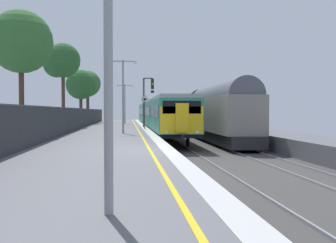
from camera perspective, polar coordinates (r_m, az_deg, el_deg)
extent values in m
cube|color=slate|center=(16.21, -10.36, -5.87)|extent=(6.40, 110.00, 1.00)
cube|color=silver|center=(16.19, -0.06, -4.05)|extent=(0.60, 110.00, 0.01)
cube|color=yellow|center=(16.13, -2.71, -4.08)|extent=(0.12, 110.00, 0.01)
cube|color=#423F3D|center=(17.88, 18.92, -7.18)|extent=(11.00, 110.00, 0.20)
cube|color=gray|center=(16.44, 3.38, -7.36)|extent=(0.07, 110.00, 0.08)
cube|color=gray|center=(16.73, 8.27, -7.22)|extent=(0.07, 110.00, 0.08)
cube|color=gray|center=(17.54, 16.48, -6.86)|extent=(0.07, 110.00, 0.08)
cube|color=gray|center=(18.13, 20.71, -6.63)|extent=(0.07, 110.00, 0.08)
cube|color=#2D846B|center=(34.23, -0.34, 1.01)|extent=(2.80, 20.34, 2.30)
cube|color=black|center=(34.26, -0.34, -1.12)|extent=(2.64, 19.74, 0.25)
cube|color=#999E9E|center=(34.24, -0.34, 3.14)|extent=(2.68, 20.34, 0.24)
cube|color=black|center=(34.12, -2.70, 1.51)|extent=(0.02, 18.74, 0.84)
cube|color=teal|center=(29.04, -2.13, 0.72)|extent=(0.03, 1.10, 1.90)
cube|color=teal|center=(39.20, -3.13, 0.93)|extent=(0.03, 1.10, 1.90)
cylinder|color=black|center=(26.70, -0.41, -2.94)|extent=(0.12, 0.84, 0.84)
cylinder|color=black|center=(26.89, 2.90, -2.91)|extent=(0.12, 0.84, 0.84)
cylinder|color=black|center=(41.76, -2.43, -1.32)|extent=(0.12, 0.84, 0.84)
cylinder|color=black|center=(41.89, -0.29, -1.31)|extent=(0.12, 0.84, 0.84)
cube|color=#2D846B|center=(55.10, -2.48, 1.21)|extent=(2.80, 20.34, 2.30)
cube|color=black|center=(55.12, -2.48, -0.12)|extent=(2.64, 19.74, 0.25)
cube|color=#999E9E|center=(55.11, -2.48, 2.53)|extent=(2.68, 20.34, 0.24)
cube|color=black|center=(55.03, -3.95, 1.52)|extent=(0.02, 18.74, 0.84)
cube|color=teal|center=(49.95, -3.74, 1.06)|extent=(0.03, 1.10, 1.90)
cube|color=teal|center=(60.12, -4.12, 1.14)|extent=(0.03, 1.10, 1.90)
cylinder|color=black|center=(47.55, -2.86, -0.98)|extent=(0.12, 0.84, 0.84)
cylinder|color=black|center=(47.66, -0.98, -0.97)|extent=(0.12, 0.84, 0.84)
cylinder|color=black|center=(62.66, -3.61, -0.37)|extent=(0.12, 0.84, 0.84)
cylinder|color=black|center=(62.74, -2.19, -0.37)|extent=(0.12, 0.84, 0.84)
cube|color=yellow|center=(24.17, 2.02, 0.20)|extent=(2.70, 0.10, 1.70)
cube|color=black|center=(24.16, 2.02, 2.10)|extent=(2.40, 0.08, 0.80)
cube|color=yellow|center=(24.03, 2.07, 0.55)|extent=(0.80, 0.24, 1.80)
cylinder|color=white|center=(24.03, -0.21, -1.60)|extent=(0.18, 0.06, 0.18)
cylinder|color=white|center=(24.29, 4.26, -1.57)|extent=(0.18, 0.06, 0.18)
cylinder|color=black|center=(23.93, 2.11, -2.21)|extent=(0.20, 0.35, 0.20)
cube|color=black|center=(55.12, -2.48, 2.79)|extent=(0.60, 0.90, 0.20)
cube|color=#232326|center=(31.04, 7.76, -2.09)|extent=(2.30, 14.68, 0.79)
cube|color=gray|center=(30.98, 7.77, 1.02)|extent=(2.60, 13.88, 2.58)
cylinder|color=#515660|center=(30.99, 7.78, 3.41)|extent=(2.39, 13.48, 2.39)
cylinder|color=black|center=(25.69, 8.90, -3.13)|extent=(0.12, 0.84, 0.84)
cylinder|color=black|center=(26.13, 12.21, -3.07)|extent=(0.12, 0.84, 0.84)
cylinder|color=black|center=(36.10, 4.54, -1.78)|extent=(0.12, 0.84, 0.84)
cylinder|color=black|center=(36.41, 6.96, -1.75)|extent=(0.12, 0.84, 0.84)
cube|color=#232326|center=(46.20, 3.20, -0.89)|extent=(2.30, 14.68, 0.79)
cube|color=gray|center=(46.16, 3.20, 1.20)|extent=(2.60, 13.88, 2.58)
cylinder|color=#515660|center=(46.17, 3.20, 2.80)|extent=(2.39, 13.48, 2.39)
cylinder|color=black|center=(40.82, 3.31, -1.39)|extent=(0.12, 0.84, 0.84)
cylinder|color=black|center=(41.10, 5.46, -1.38)|extent=(0.12, 0.84, 0.84)
cylinder|color=black|center=(51.38, 1.39, -0.79)|extent=(0.12, 0.84, 0.84)
cylinder|color=black|center=(51.60, 3.11, -0.78)|extent=(0.12, 0.84, 0.84)
cube|color=#232326|center=(61.53, 0.90, -0.29)|extent=(2.30, 14.68, 0.79)
cube|color=gray|center=(61.50, 0.90, 1.28)|extent=(2.60, 13.88, 2.58)
cylinder|color=#515660|center=(61.50, 0.90, 2.49)|extent=(2.39, 13.48, 2.39)
cylinder|color=black|center=(56.14, 0.76, -0.59)|extent=(0.12, 0.84, 0.84)
cylinder|color=black|center=(56.34, 2.34, -0.58)|extent=(0.12, 0.84, 0.84)
cylinder|color=black|center=(66.75, -0.32, -0.25)|extent=(0.12, 0.84, 0.84)
cylinder|color=black|center=(66.92, 1.01, -0.25)|extent=(0.12, 0.84, 0.84)
cube|color=#232326|center=(76.91, -0.48, 0.08)|extent=(2.30, 14.68, 0.79)
cube|color=gray|center=(76.89, -0.48, 1.33)|extent=(2.60, 13.88, 2.58)
cylinder|color=#515660|center=(76.90, -0.48, 2.30)|extent=(2.39, 13.48, 2.39)
cylinder|color=black|center=(71.53, -0.69, -0.13)|extent=(0.12, 0.84, 0.84)
cylinder|color=black|center=(71.69, 0.55, -0.13)|extent=(0.12, 0.84, 0.84)
cylinder|color=black|center=(82.17, -1.38, 0.08)|extent=(0.12, 0.84, 0.84)
cylinder|color=black|center=(82.31, -0.30, 0.09)|extent=(0.12, 0.84, 0.84)
cylinder|color=#47474C|center=(38.20, -3.56, 2.74)|extent=(0.18, 0.18, 4.78)
cube|color=#47474C|center=(38.34, -2.89, 6.31)|extent=(0.90, 0.12, 0.12)
cube|color=black|center=(38.32, -2.29, 5.49)|extent=(0.28, 0.20, 1.00)
cylinder|color=black|center=(38.23, -2.28, 5.98)|extent=(0.16, 0.04, 0.16)
cylinder|color=yellow|center=(38.20, -2.28, 5.50)|extent=(0.16, 0.04, 0.16)
cylinder|color=black|center=(38.18, -2.28, 5.02)|extent=(0.16, 0.04, 0.16)
cube|color=black|center=(38.28, -2.29, 4.37)|extent=(0.32, 0.16, 0.24)
cylinder|color=#59595B|center=(33.66, -3.40, 1.00)|extent=(0.08, 0.08, 2.54)
cylinder|color=black|center=(33.67, -3.41, 3.26)|extent=(0.59, 0.02, 0.59)
cylinder|color=silver|center=(33.66, -3.40, 3.26)|extent=(0.56, 0.02, 0.56)
cube|color=black|center=(33.64, -3.40, 3.26)|extent=(0.24, 0.01, 0.18)
cylinder|color=#93999E|center=(6.13, -8.72, 13.03)|extent=(0.14, 0.14, 5.61)
cylinder|color=#93999E|center=(27.84, -6.57, 3.61)|extent=(0.14, 0.14, 5.19)
cube|color=#93999E|center=(28.04, -5.65, 8.71)|extent=(0.90, 0.08, 0.08)
cylinder|color=silver|center=(28.04, -4.72, 8.55)|extent=(0.20, 0.20, 0.18)
cube|color=#93999E|center=(28.05, -7.51, 8.70)|extent=(0.90, 0.08, 0.08)
cylinder|color=silver|center=(28.06, -8.44, 8.53)|extent=(0.20, 0.20, 0.18)
cylinder|color=#93999E|center=(49.66, -6.31, 2.55)|extent=(0.14, 0.14, 4.93)
cube|color=#93999E|center=(49.76, -5.80, 5.27)|extent=(0.90, 0.08, 0.08)
cylinder|color=silver|center=(49.76, -5.27, 5.18)|extent=(0.20, 0.20, 0.18)
cube|color=#93999E|center=(49.76, -6.84, 5.27)|extent=(0.90, 0.08, 0.08)
cylinder|color=silver|center=(49.77, -7.36, 5.17)|extent=(0.20, 0.20, 0.18)
cube|color=#282B2D|center=(16.58, -20.60, -0.92)|extent=(0.03, 99.00, 1.80)
cube|color=#38383D|center=(16.57, -20.63, 2.20)|extent=(0.06, 99.00, 0.06)
cylinder|color=#38383D|center=(16.58, -20.60, -0.92)|extent=(0.07, 0.07, 1.80)
cylinder|color=#38383D|center=(28.04, -14.57, 0.10)|extent=(0.07, 0.07, 1.80)
cylinder|color=#38383D|center=(39.63, -12.04, 0.52)|extent=(0.07, 0.07, 1.80)
cylinder|color=#38383D|center=(51.27, -10.66, 0.75)|extent=(0.07, 0.07, 1.80)
cylinder|color=#38383D|center=(62.92, -9.79, 0.89)|extent=(0.07, 0.07, 1.80)
cylinder|color=#473323|center=(50.88, -12.59, 1.92)|extent=(0.40, 0.40, 3.92)
sphere|color=#285628|center=(50.99, -12.61, 5.29)|extent=(3.76, 3.76, 3.76)
sphere|color=#285628|center=(51.08, -12.89, 4.75)|extent=(2.36, 2.36, 2.36)
cylinder|color=#473323|center=(40.53, -15.03, 3.27)|extent=(0.34, 0.34, 5.70)
sphere|color=#285628|center=(40.83, -15.06, 8.60)|extent=(3.44, 3.44, 3.44)
sphere|color=#285628|center=(40.60, -15.95, 8.03)|extent=(2.61, 2.61, 2.61)
cylinder|color=#473323|center=(56.16, -11.62, 2.15)|extent=(0.42, 0.42, 4.43)
sphere|color=#33662D|center=(56.29, -11.64, 5.43)|extent=(3.66, 3.66, 3.66)
sphere|color=#33662D|center=(56.84, -11.56, 4.93)|extent=(2.76, 2.76, 2.76)
cylinder|color=#473323|center=(27.11, -20.58, 3.33)|extent=(0.33, 0.33, 4.95)
sphere|color=#33662D|center=(27.47, -20.66, 10.85)|extent=(4.08, 4.08, 4.08)
sphere|color=#33662D|center=(27.76, -20.71, 9.69)|extent=(2.29, 2.29, 2.29)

